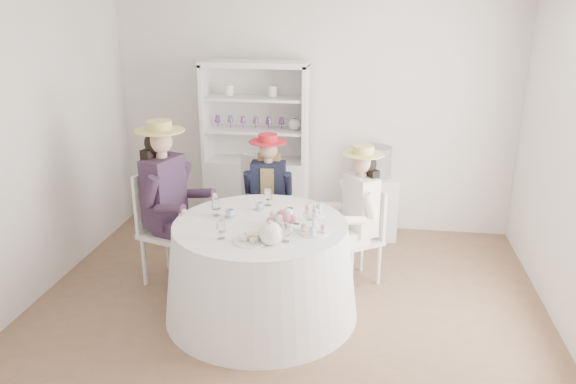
# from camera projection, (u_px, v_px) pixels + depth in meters

# --- Properties ---
(ground) EXTENTS (4.50, 4.50, 0.00)m
(ground) POSITION_uv_depth(u_px,v_px,m) (286.00, 309.00, 4.91)
(ground) COLOR brown
(ground) RESTS_ON ground
(wall_back) EXTENTS (4.50, 0.00, 4.50)m
(wall_back) POSITION_uv_depth(u_px,v_px,m) (313.00, 113.00, 6.34)
(wall_back) COLOR silver
(wall_back) RESTS_ON ground
(wall_front) EXTENTS (4.50, 0.00, 4.50)m
(wall_front) POSITION_uv_depth(u_px,v_px,m) (221.00, 277.00, 2.60)
(wall_front) COLOR silver
(wall_front) RESTS_ON ground
(wall_left) EXTENTS (0.00, 4.50, 4.50)m
(wall_left) POSITION_uv_depth(u_px,v_px,m) (26.00, 150.00, 4.79)
(wall_left) COLOR silver
(wall_left) RESTS_ON ground
(tea_table) EXTENTS (1.64, 1.64, 0.83)m
(tea_table) POSITION_uv_depth(u_px,v_px,m) (261.00, 269.00, 4.73)
(tea_table) COLOR white
(tea_table) RESTS_ON ground
(hutch) EXTENTS (1.29, 0.80, 1.94)m
(hutch) POSITION_uv_depth(u_px,v_px,m) (257.00, 173.00, 6.38)
(hutch) COLOR silver
(hutch) RESTS_ON ground
(side_table) EXTENTS (0.53, 0.53, 0.71)m
(side_table) POSITION_uv_depth(u_px,v_px,m) (373.00, 206.00, 6.33)
(side_table) COLOR silver
(side_table) RESTS_ON ground
(hatbox) EXTENTS (0.42, 0.42, 0.33)m
(hatbox) POSITION_uv_depth(u_px,v_px,m) (376.00, 162.00, 6.16)
(hatbox) COLOR black
(hatbox) RESTS_ON side_table
(guest_left) EXTENTS (0.64, 0.59, 1.56)m
(guest_left) POSITION_uv_depth(u_px,v_px,m) (167.00, 194.00, 5.11)
(guest_left) COLOR silver
(guest_left) RESTS_ON ground
(guest_mid) EXTENTS (0.48, 0.50, 1.32)m
(guest_mid) POSITION_uv_depth(u_px,v_px,m) (268.00, 191.00, 5.61)
(guest_mid) COLOR silver
(guest_mid) RESTS_ON ground
(guest_right) EXTENTS (0.57, 0.54, 1.34)m
(guest_right) POSITION_uv_depth(u_px,v_px,m) (359.00, 207.00, 5.16)
(guest_right) COLOR silver
(guest_right) RESTS_ON ground
(spare_chair) EXTENTS (0.61, 0.61, 1.05)m
(spare_chair) POSITION_uv_depth(u_px,v_px,m) (264.00, 199.00, 5.94)
(spare_chair) COLOR silver
(spare_chair) RESTS_ON ground
(teacup_a) EXTENTS (0.10, 0.10, 0.06)m
(teacup_a) POSITION_uv_depth(u_px,v_px,m) (230.00, 214.00, 4.71)
(teacup_a) COLOR white
(teacup_a) RESTS_ON tea_table
(teacup_b) EXTENTS (0.08, 0.08, 0.06)m
(teacup_b) POSITION_uv_depth(u_px,v_px,m) (259.00, 207.00, 4.88)
(teacup_b) COLOR white
(teacup_b) RESTS_ON tea_table
(teacup_c) EXTENTS (0.11, 0.11, 0.07)m
(teacup_c) POSITION_uv_depth(u_px,v_px,m) (289.00, 213.00, 4.73)
(teacup_c) COLOR white
(teacup_c) RESTS_ON tea_table
(flower_bowl) EXTENTS (0.22, 0.22, 0.05)m
(flower_bowl) POSITION_uv_depth(u_px,v_px,m) (283.00, 223.00, 4.53)
(flower_bowl) COLOR white
(flower_bowl) RESTS_ON tea_table
(flower_arrangement) EXTENTS (0.19, 0.19, 0.07)m
(flower_arrangement) POSITION_uv_depth(u_px,v_px,m) (282.00, 218.00, 4.46)
(flower_arrangement) COLOR #CD6684
(flower_arrangement) RESTS_ON tea_table
(table_teapot) EXTENTS (0.25, 0.18, 0.19)m
(table_teapot) POSITION_uv_depth(u_px,v_px,m) (271.00, 234.00, 4.19)
(table_teapot) COLOR white
(table_teapot) RESTS_ON tea_table
(sandwich_plate) EXTENTS (0.28, 0.28, 0.06)m
(sandwich_plate) POSITION_uv_depth(u_px,v_px,m) (251.00, 239.00, 4.25)
(sandwich_plate) COLOR white
(sandwich_plate) RESTS_ON tea_table
(cupcake_stand) EXTENTS (0.24, 0.24, 0.22)m
(cupcake_stand) POSITION_uv_depth(u_px,v_px,m) (314.00, 223.00, 4.38)
(cupcake_stand) COLOR white
(cupcake_stand) RESTS_ON tea_table
(stemware_set) EXTENTS (0.88, 0.85, 0.15)m
(stemware_set) POSITION_uv_depth(u_px,v_px,m) (260.00, 215.00, 4.57)
(stemware_set) COLOR white
(stemware_set) RESTS_ON tea_table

